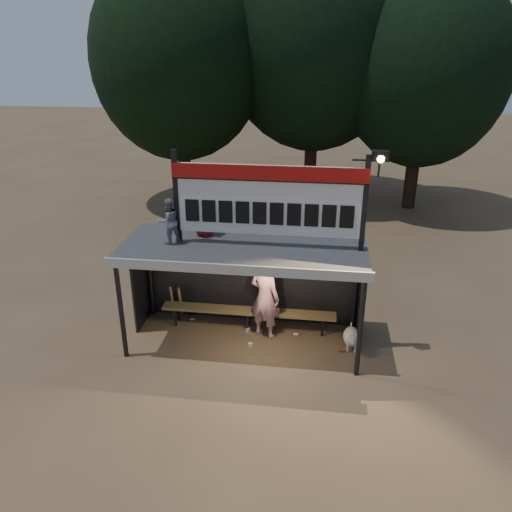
{
  "coord_description": "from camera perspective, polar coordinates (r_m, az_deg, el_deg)",
  "views": [
    {
      "loc": [
        1.51,
        -9.32,
        6.14
      ],
      "look_at": [
        0.2,
        0.4,
        1.9
      ],
      "focal_mm": 35.0,
      "sensor_mm": 36.0,
      "label": 1
    }
  ],
  "objects": [
    {
      "name": "player",
      "position": [
        10.98,
        1.02,
        -4.75
      ],
      "size": [
        0.83,
        0.71,
        1.93
      ],
      "primitive_type": "imported",
      "rotation": [
        0.0,
        0.0,
        2.71
      ],
      "color": "white",
      "rests_on": "ground"
    },
    {
      "name": "scoreboard_assembly",
      "position": [
        9.78,
        1.77,
        6.62
      ],
      "size": [
        4.1,
        0.27,
        1.99
      ],
      "color": "black",
      "rests_on": "dugout_shelter"
    },
    {
      "name": "bench",
      "position": [
        11.5,
        -0.89,
        -6.37
      ],
      "size": [
        4.0,
        0.35,
        0.48
      ],
      "color": "olive",
      "rests_on": "ground"
    },
    {
      "name": "tree_right",
      "position": [
        20.15,
        18.75,
        19.53
      ],
      "size": [
        6.08,
        6.08,
        8.72
      ],
      "color": "black",
      "rests_on": "ground"
    },
    {
      "name": "dog",
      "position": [
        11.07,
        10.88,
        -9.08
      ],
      "size": [
        0.36,
        0.81,
        0.49
      ],
      "color": "white",
      "rests_on": "ground"
    },
    {
      "name": "child_a",
      "position": [
        10.25,
        -9.94,
        3.95
      ],
      "size": [
        0.58,
        0.57,
        0.95
      ],
      "primitive_type": "imported",
      "rotation": [
        0.0,
        0.0,
        3.86
      ],
      "color": "gray",
      "rests_on": "dugout_shelter"
    },
    {
      "name": "child_b",
      "position": [
        10.56,
        -6.02,
        5.2
      ],
      "size": [
        0.63,
        0.62,
        1.1
      ],
      "primitive_type": "imported",
      "rotation": [
        0.0,
        0.0,
        2.4
      ],
      "color": "#A91A20",
      "rests_on": "dugout_shelter"
    },
    {
      "name": "tree_left",
      "position": [
        20.1,
        -8.85,
        21.34
      ],
      "size": [
        6.46,
        6.46,
        9.27
      ],
      "color": "black",
      "rests_on": "ground"
    },
    {
      "name": "dugout_shelter",
      "position": [
        10.59,
        -1.18,
        -0.54
      ],
      "size": [
        5.1,
        2.08,
        2.32
      ],
      "color": "#38383A",
      "rests_on": "ground"
    },
    {
      "name": "bats",
      "position": [
        12.07,
        -8.63,
        -5.16
      ],
      "size": [
        0.47,
        0.32,
        0.84
      ],
      "color": "olive",
      "rests_on": "ground"
    },
    {
      "name": "ground",
      "position": [
        11.26,
        -1.3,
        -9.66
      ],
      "size": [
        80.0,
        80.0,
        0.0
      ],
      "primitive_type": "plane",
      "color": "brown",
      "rests_on": "ground"
    },
    {
      "name": "tree_mid",
      "position": [
        20.83,
        6.83,
        23.3
      ],
      "size": [
        7.22,
        7.22,
        10.36
      ],
      "color": "#301E15",
      "rests_on": "ground"
    },
    {
      "name": "litter",
      "position": [
        11.48,
        0.7,
        -8.75
      ],
      "size": [
        3.64,
        1.16,
        0.08
      ],
      "color": "#B3331E",
      "rests_on": "ground"
    }
  ]
}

